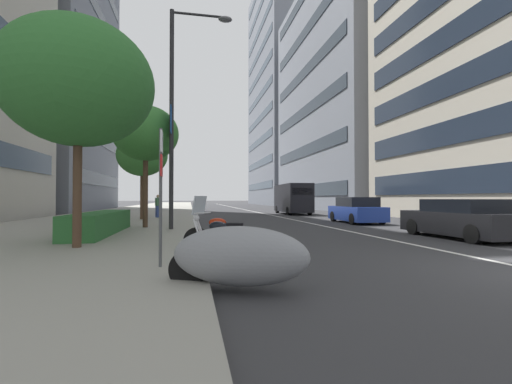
{
  "coord_description": "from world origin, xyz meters",
  "views": [
    {
      "loc": [
        -4.95,
        6.76,
        1.43
      ],
      "look_at": [
        15.06,
        2.9,
        1.8
      ],
      "focal_mm": 24.11,
      "sensor_mm": 36.0,
      "label": 1
    }
  ],
  "objects_px": {
    "street_tree_far_plaza": "(146,134)",
    "motorcycle_nearest_camera": "(238,256)",
    "car_lead_in_lane": "(356,211)",
    "pedestrian_on_plaza": "(158,206)",
    "street_lamp_with_banners": "(180,100)",
    "street_tree_by_lamp_post": "(78,84)",
    "parking_sign_by_curb": "(161,180)",
    "motorcycle_under_tarp": "(223,242)",
    "motorcycle_second_in_row": "(222,236)",
    "car_approaching_light": "(460,219)",
    "street_tree_mid_sidewalk": "(142,155)",
    "delivery_van_ahead": "(293,198)"
  },
  "relations": [
    {
      "from": "motorcycle_second_in_row",
      "to": "parking_sign_by_curb",
      "type": "relative_size",
      "value": 0.81
    },
    {
      "from": "street_lamp_with_banners",
      "to": "street_tree_by_lamp_post",
      "type": "xyz_separation_m",
      "value": [
        -4.98,
        2.47,
        -1.12
      ]
    },
    {
      "from": "motorcycle_under_tarp",
      "to": "motorcycle_second_in_row",
      "type": "bearing_deg",
      "value": -55.76
    },
    {
      "from": "motorcycle_nearest_camera",
      "to": "street_tree_by_lamp_post",
      "type": "bearing_deg",
      "value": -27.27
    },
    {
      "from": "parking_sign_by_curb",
      "to": "street_tree_far_plaza",
      "type": "bearing_deg",
      "value": 8.7
    },
    {
      "from": "car_lead_in_lane",
      "to": "parking_sign_by_curb",
      "type": "relative_size",
      "value": 1.65
    },
    {
      "from": "street_lamp_with_banners",
      "to": "street_tree_by_lamp_post",
      "type": "height_order",
      "value": "street_lamp_with_banners"
    },
    {
      "from": "street_tree_by_lamp_post",
      "to": "motorcycle_second_in_row",
      "type": "bearing_deg",
      "value": -100.02
    },
    {
      "from": "street_lamp_with_banners",
      "to": "motorcycle_nearest_camera",
      "type": "bearing_deg",
      "value": -173.14
    },
    {
      "from": "parking_sign_by_curb",
      "to": "street_tree_by_lamp_post",
      "type": "relative_size",
      "value": 0.44
    },
    {
      "from": "motorcycle_nearest_camera",
      "to": "street_lamp_with_banners",
      "type": "height_order",
      "value": "street_lamp_with_banners"
    },
    {
      "from": "motorcycle_second_in_row",
      "to": "car_lead_in_lane",
      "type": "xyz_separation_m",
      "value": [
        9.51,
        -8.68,
        0.26
      ]
    },
    {
      "from": "motorcycle_nearest_camera",
      "to": "street_tree_mid_sidewalk",
      "type": "distance_m",
      "value": 17.49
    },
    {
      "from": "street_tree_mid_sidewalk",
      "to": "pedestrian_on_plaza",
      "type": "height_order",
      "value": "street_tree_mid_sidewalk"
    },
    {
      "from": "motorcycle_under_tarp",
      "to": "street_tree_mid_sidewalk",
      "type": "bearing_deg",
      "value": -36.42
    },
    {
      "from": "street_tree_mid_sidewalk",
      "to": "pedestrian_on_plaza",
      "type": "bearing_deg",
      "value": -21.64
    },
    {
      "from": "street_tree_far_plaza",
      "to": "street_lamp_with_banners",
      "type": "bearing_deg",
      "value": -126.43
    },
    {
      "from": "street_tree_far_plaza",
      "to": "motorcycle_nearest_camera",
      "type": "bearing_deg",
      "value": -165.93
    },
    {
      "from": "car_lead_in_lane",
      "to": "street_tree_mid_sidewalk",
      "type": "xyz_separation_m",
      "value": [
        3.41,
        12.4,
        3.36
      ]
    },
    {
      "from": "car_lead_in_lane",
      "to": "pedestrian_on_plaza",
      "type": "distance_m",
      "value": 12.81
    },
    {
      "from": "car_approaching_light",
      "to": "street_tree_far_plaza",
      "type": "height_order",
      "value": "street_tree_far_plaza"
    },
    {
      "from": "parking_sign_by_curb",
      "to": "street_tree_mid_sidewalk",
      "type": "xyz_separation_m",
      "value": [
        15.29,
        2.35,
        2.29
      ]
    },
    {
      "from": "car_approaching_light",
      "to": "street_lamp_with_banners",
      "type": "height_order",
      "value": "street_lamp_with_banners"
    },
    {
      "from": "street_tree_far_plaza",
      "to": "street_tree_mid_sidewalk",
      "type": "distance_m",
      "value": 6.24
    },
    {
      "from": "delivery_van_ahead",
      "to": "street_tree_mid_sidewalk",
      "type": "distance_m",
      "value": 14.75
    },
    {
      "from": "motorcycle_under_tarp",
      "to": "street_lamp_with_banners",
      "type": "distance_m",
      "value": 8.67
    },
    {
      "from": "motorcycle_under_tarp",
      "to": "street_lamp_with_banners",
      "type": "relative_size",
      "value": 0.19
    },
    {
      "from": "motorcycle_nearest_camera",
      "to": "street_tree_far_plaza",
      "type": "distance_m",
      "value": 11.53
    },
    {
      "from": "street_tree_by_lamp_post",
      "to": "street_tree_mid_sidewalk",
      "type": "xyz_separation_m",
      "value": [
        12.27,
        -0.01,
        -0.36
      ]
    },
    {
      "from": "car_lead_in_lane",
      "to": "street_lamp_with_banners",
      "type": "bearing_deg",
      "value": 113.28
    },
    {
      "from": "motorcycle_under_tarp",
      "to": "pedestrian_on_plaza",
      "type": "distance_m",
      "value": 16.39
    },
    {
      "from": "motorcycle_under_tarp",
      "to": "car_approaching_light",
      "type": "relative_size",
      "value": 0.4
    },
    {
      "from": "motorcycle_nearest_camera",
      "to": "parking_sign_by_curb",
      "type": "height_order",
      "value": "parking_sign_by_curb"
    },
    {
      "from": "car_lead_in_lane",
      "to": "delivery_van_ahead",
      "type": "xyz_separation_m",
      "value": [
        11.5,
        0.35,
        0.74
      ]
    },
    {
      "from": "car_approaching_light",
      "to": "delivery_van_ahead",
      "type": "distance_m",
      "value": 19.38
    },
    {
      "from": "car_approaching_light",
      "to": "street_tree_mid_sidewalk",
      "type": "height_order",
      "value": "street_tree_mid_sidewalk"
    },
    {
      "from": "motorcycle_under_tarp",
      "to": "street_lamp_with_banners",
      "type": "height_order",
      "value": "street_lamp_with_banners"
    },
    {
      "from": "delivery_van_ahead",
      "to": "parking_sign_by_curb",
      "type": "xyz_separation_m",
      "value": [
        -23.37,
        9.7,
        0.33
      ]
    },
    {
      "from": "motorcycle_nearest_camera",
      "to": "pedestrian_on_plaza",
      "type": "xyz_separation_m",
      "value": [
        18.69,
        2.83,
        0.36
      ]
    },
    {
      "from": "car_lead_in_lane",
      "to": "pedestrian_on_plaza",
      "type": "height_order",
      "value": "pedestrian_on_plaza"
    },
    {
      "from": "car_approaching_light",
      "to": "parking_sign_by_curb",
      "type": "bearing_deg",
      "value": 111.2
    },
    {
      "from": "motorcycle_under_tarp",
      "to": "parking_sign_by_curb",
      "type": "distance_m",
      "value": 2.13
    },
    {
      "from": "street_tree_mid_sidewalk",
      "to": "car_approaching_light",
      "type": "bearing_deg",
      "value": -132.38
    },
    {
      "from": "motorcycle_nearest_camera",
      "to": "street_lamp_with_banners",
      "type": "relative_size",
      "value": 0.25
    },
    {
      "from": "delivery_van_ahead",
      "to": "street_tree_far_plaza",
      "type": "bearing_deg",
      "value": 143.56
    },
    {
      "from": "motorcycle_second_in_row",
      "to": "motorcycle_under_tarp",
      "type": "bearing_deg",
      "value": 99.23
    },
    {
      "from": "delivery_van_ahead",
      "to": "street_lamp_with_banners",
      "type": "xyz_separation_m",
      "value": [
        -15.37,
        9.59,
        4.11
      ]
    },
    {
      "from": "street_tree_far_plaza",
      "to": "car_approaching_light",
      "type": "bearing_deg",
      "value": -114.13
    },
    {
      "from": "parking_sign_by_curb",
      "to": "motorcycle_nearest_camera",
      "type": "bearing_deg",
      "value": -139.38
    },
    {
      "from": "motorcycle_nearest_camera",
      "to": "street_tree_mid_sidewalk",
      "type": "bearing_deg",
      "value": -53.93
    }
  ]
}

